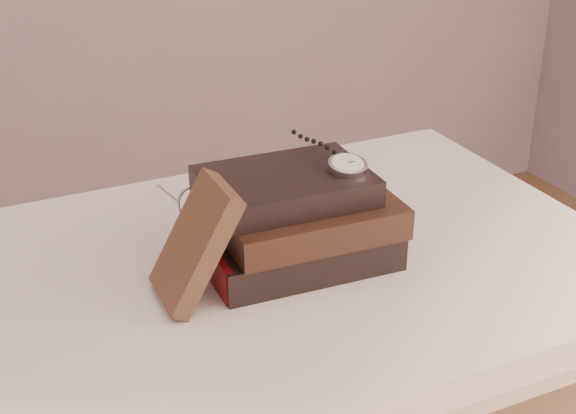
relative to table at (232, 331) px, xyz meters
name	(u,v)px	position (x,y,z in m)	size (l,w,h in m)	color
table	(232,331)	(0.00, 0.00, 0.00)	(1.00, 0.60, 0.75)	silver
book_stack	(296,220)	(0.09, -0.01, 0.15)	(0.24, 0.17, 0.12)	black
journal	(195,243)	(-0.06, -0.04, 0.16)	(0.02, 0.09, 0.15)	#3A2216
pocket_watch	(345,164)	(0.15, -0.02, 0.22)	(0.05, 0.15, 0.02)	silver
eyeglasses	(212,198)	(0.01, 0.07, 0.16)	(0.10, 0.12, 0.05)	silver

